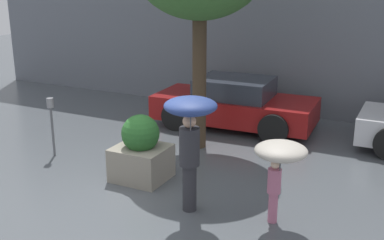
{
  "coord_description": "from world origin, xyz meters",
  "views": [
    {
      "loc": [
        4.55,
        -6.22,
        3.71
      ],
      "look_at": [
        0.62,
        1.6,
        1.05
      ],
      "focal_mm": 45.0,
      "sensor_mm": 36.0,
      "label": 1
    }
  ],
  "objects_px": {
    "planter_box": "(141,151)",
    "parked_car_near": "(235,104)",
    "person_adult": "(190,128)",
    "parking_meter": "(51,115)",
    "person_child": "(280,157)"
  },
  "relations": [
    {
      "from": "planter_box",
      "to": "person_adult",
      "type": "relative_size",
      "value": 0.65
    },
    {
      "from": "planter_box",
      "to": "person_child",
      "type": "distance_m",
      "value": 2.89
    },
    {
      "from": "parked_car_near",
      "to": "parking_meter",
      "type": "xyz_separation_m",
      "value": [
        -2.66,
        -3.61,
        0.32
      ]
    },
    {
      "from": "person_child",
      "to": "parking_meter",
      "type": "bearing_deg",
      "value": -166.14
    },
    {
      "from": "person_adult",
      "to": "parking_meter",
      "type": "relative_size",
      "value": 1.53
    },
    {
      "from": "planter_box",
      "to": "parking_meter",
      "type": "distance_m",
      "value": 2.35
    },
    {
      "from": "person_adult",
      "to": "parked_car_near",
      "type": "relative_size",
      "value": 0.48
    },
    {
      "from": "person_adult",
      "to": "parking_meter",
      "type": "xyz_separation_m",
      "value": [
        -3.74,
        0.97,
        -0.52
      ]
    },
    {
      "from": "planter_box",
      "to": "person_child",
      "type": "relative_size",
      "value": 0.94
    },
    {
      "from": "person_adult",
      "to": "person_child",
      "type": "relative_size",
      "value": 1.45
    },
    {
      "from": "planter_box",
      "to": "parked_car_near",
      "type": "xyz_separation_m",
      "value": [
        0.35,
        3.8,
        0.05
      ]
    },
    {
      "from": "planter_box",
      "to": "parking_meter",
      "type": "bearing_deg",
      "value": 175.35
    },
    {
      "from": "parking_meter",
      "to": "person_child",
      "type": "bearing_deg",
      "value": -7.93
    },
    {
      "from": "person_adult",
      "to": "planter_box",
      "type": "bearing_deg",
      "value": -152.84
    },
    {
      "from": "parked_car_near",
      "to": "parking_meter",
      "type": "relative_size",
      "value": 3.2
    }
  ]
}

